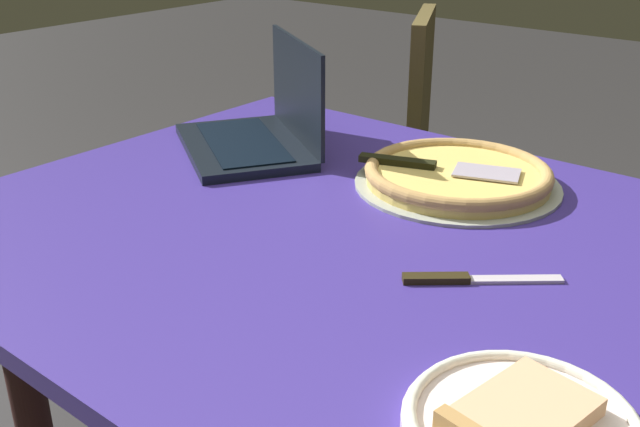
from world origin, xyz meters
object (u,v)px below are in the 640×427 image
(dining_table, at_px, (339,280))
(table_knife, at_px, (466,279))
(pizza_tray, at_px, (457,175))
(pizza_plate, at_px, (521,423))
(chair_near, at_px, (382,158))
(laptop, at_px, (260,128))

(dining_table, bearing_deg, table_knife, -7.45)
(pizza_tray, bearing_deg, dining_table, -101.87)
(dining_table, bearing_deg, pizza_tray, 78.13)
(pizza_plate, xyz_separation_m, table_knife, (-0.19, 0.24, -0.01))
(pizza_plate, distance_m, chair_near, 1.47)
(table_knife, distance_m, chair_near, 1.16)
(pizza_tray, distance_m, chair_near, 0.83)
(laptop, bearing_deg, dining_table, -28.88)
(dining_table, xyz_separation_m, pizza_tray, (0.06, 0.27, 0.12))
(pizza_plate, bearing_deg, chair_near, 129.91)
(dining_table, height_order, pizza_plate, pizza_plate)
(laptop, xyz_separation_m, chair_near, (-0.14, 0.64, -0.27))
(pizza_tray, relative_size, chair_near, 0.39)
(laptop, relative_size, pizza_tray, 1.11)
(laptop, relative_size, table_knife, 2.28)
(dining_table, xyz_separation_m, pizza_plate, (0.44, -0.27, 0.11))
(laptop, height_order, pizza_plate, laptop)
(dining_table, distance_m, pizza_tray, 0.30)
(pizza_plate, relative_size, chair_near, 0.25)
(dining_table, relative_size, pizza_tray, 3.38)
(pizza_tray, relative_size, table_knife, 2.05)
(laptop, bearing_deg, chair_near, 102.01)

